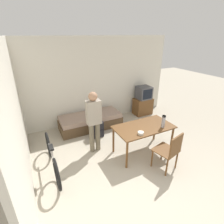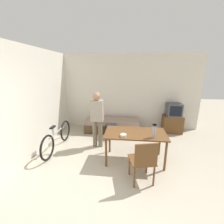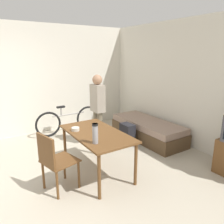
# 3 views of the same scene
# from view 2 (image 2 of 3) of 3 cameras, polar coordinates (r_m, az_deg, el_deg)

# --- Properties ---
(ground_plane) EXTENTS (20.00, 20.00, 0.00)m
(ground_plane) POSITION_cam_2_polar(r_m,az_deg,el_deg) (2.87, 1.23, -32.31)
(ground_plane) COLOR #B2A893
(wall_back) EXTENTS (5.41, 0.06, 2.70)m
(wall_back) POSITION_cam_2_polar(r_m,az_deg,el_deg) (5.58, 4.65, 7.59)
(wall_back) COLOR silver
(wall_back) RESTS_ON ground_plane
(wall_left) EXTENTS (0.06, 4.58, 2.70)m
(wall_left) POSITION_cam_2_polar(r_m,az_deg,el_deg) (4.48, -26.21, 4.04)
(wall_left) COLOR silver
(wall_left) RESTS_ON ground_plane
(daybed) EXTENTS (1.92, 0.77, 0.45)m
(daybed) POSITION_cam_2_polar(r_m,az_deg,el_deg) (5.40, 0.35, -5.01)
(daybed) COLOR #4C3823
(daybed) RESTS_ON ground_plane
(tv) EXTENTS (0.65, 0.45, 1.05)m
(tv) POSITION_cam_2_polar(r_m,az_deg,el_deg) (5.63, 22.13, -2.44)
(tv) COLOR brown
(tv) RESTS_ON ground_plane
(dining_table) EXTENTS (1.41, 0.76, 0.73)m
(dining_table) POSITION_cam_2_polar(r_m,az_deg,el_deg) (3.58, 8.83, -8.91)
(dining_table) COLOR brown
(dining_table) RESTS_ON ground_plane
(wooden_chair) EXTENTS (0.55, 0.55, 0.91)m
(wooden_chair) POSITION_cam_2_polar(r_m,az_deg,el_deg) (2.98, 11.92, -17.44)
(wooden_chair) COLOR brown
(wooden_chair) RESTS_ON ground_plane
(bicycle) EXTENTS (0.08, 1.70, 0.73)m
(bicycle) POSITION_cam_2_polar(r_m,az_deg,el_deg) (4.46, -20.09, -9.17)
(bicycle) COLOR black
(bicycle) RESTS_ON ground_plane
(person_standing) EXTENTS (0.34, 0.21, 1.56)m
(person_standing) POSITION_cam_2_polar(r_m,az_deg,el_deg) (4.13, -5.71, -1.67)
(person_standing) COLOR #6B604C
(person_standing) RESTS_ON ground_plane
(thermos_flask) EXTENTS (0.09, 0.09, 0.30)m
(thermos_flask) POSITION_cam_2_polar(r_m,az_deg,el_deg) (3.32, 15.76, -6.79)
(thermos_flask) COLOR #99999E
(thermos_flask) RESTS_ON dining_table
(mate_bowl) EXTENTS (0.14, 0.14, 0.06)m
(mate_bowl) POSITION_cam_2_polar(r_m,az_deg,el_deg) (3.30, 4.37, -8.90)
(mate_bowl) COLOR beige
(mate_bowl) RESTS_ON dining_table
(backpack) EXTENTS (0.34, 0.24, 0.46)m
(backpack) POSITION_cam_2_polar(r_m,az_deg,el_deg) (4.86, -0.61, -7.34)
(backpack) COLOR black
(backpack) RESTS_ON ground_plane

